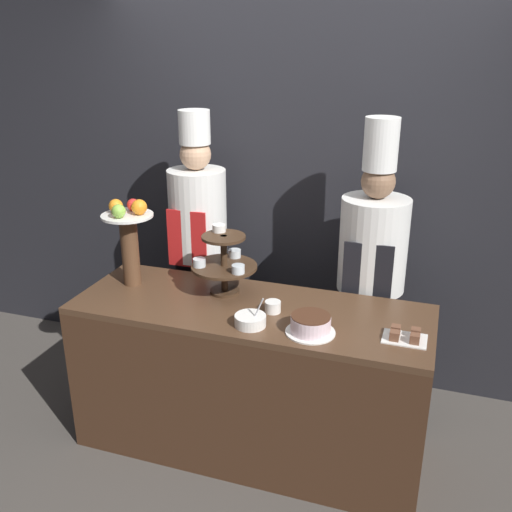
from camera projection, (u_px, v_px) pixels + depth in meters
ground_plane at (230, 482)px, 3.03m from camera, size 14.00×14.00×0.00m
wall_back at (298, 172)px, 3.66m from camera, size 10.00×0.06×2.80m
buffet_counter at (250, 378)px, 3.17m from camera, size 1.90×0.67×0.88m
tiered_stand at (224, 261)px, 3.11m from camera, size 0.36×0.36×0.37m
fruit_pedestal at (129, 233)px, 3.18m from camera, size 0.29×0.29×0.50m
cake_round at (311, 325)px, 2.73m from camera, size 0.24×0.24×0.09m
cup_white at (273, 307)px, 2.94m from camera, size 0.08×0.08×0.06m
cake_square_tray at (405, 336)px, 2.68m from camera, size 0.21×0.15×0.05m
serving_bowl_near at (250, 320)px, 2.80m from camera, size 0.16×0.16×0.16m
chef_left at (199, 238)px, 3.62m from camera, size 0.36×0.36×1.81m
chef_center_left at (372, 266)px, 3.31m from camera, size 0.39×0.39×1.82m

